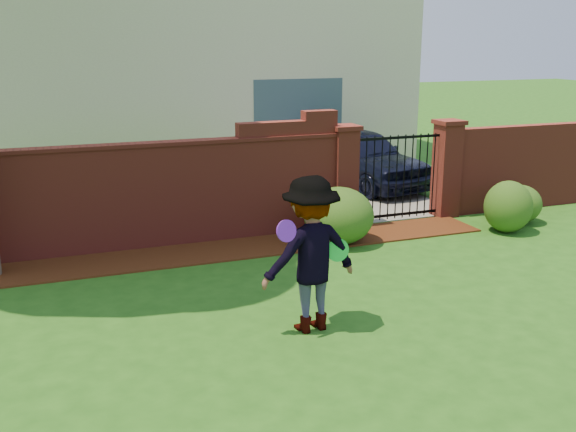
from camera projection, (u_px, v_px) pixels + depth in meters
name	position (u px, v px, depth m)	size (l,w,h in m)	color
ground	(304.00, 333.00, 7.84)	(80.00, 80.00, 0.01)	#215314
mulch_bed	(170.00, 257.00, 10.52)	(11.10, 1.08, 0.03)	#39190A
brick_wall	(93.00, 197.00, 10.52)	(8.70, 0.31, 2.16)	maroon
brick_wall_return	(530.00, 166.00, 13.48)	(4.00, 0.25, 1.70)	maroon
pillar_left	(344.00, 176.00, 12.02)	(0.50, 0.50, 1.88)	maroon
pillar_right	(447.00, 168.00, 12.77)	(0.50, 0.50, 1.88)	maroon
iron_gate	(396.00, 177.00, 12.42)	(1.78, 0.03, 1.60)	black
driveway	(313.00, 180.00, 16.26)	(3.20, 8.00, 0.01)	slate
house	(175.00, 47.00, 18.19)	(12.40, 6.40, 6.30)	beige
car	(364.00, 158.00, 15.33)	(1.63, 4.06, 1.38)	black
shrub_left	(339.00, 216.00, 11.13)	(1.19, 1.19, 0.97)	#1E4815
shrub_middle	(508.00, 207.00, 11.80)	(0.85, 0.85, 0.94)	#1E4815
shrub_right	(520.00, 204.00, 12.44)	(0.81, 0.81, 0.72)	#1E4815
man	(312.00, 255.00, 7.68)	(1.21, 0.69, 1.87)	gray
frisbee_purple	(286.00, 231.00, 7.29)	(0.25, 0.25, 0.02)	#661DBA
frisbee_green	(338.00, 250.00, 7.73)	(0.28, 0.28, 0.03)	green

